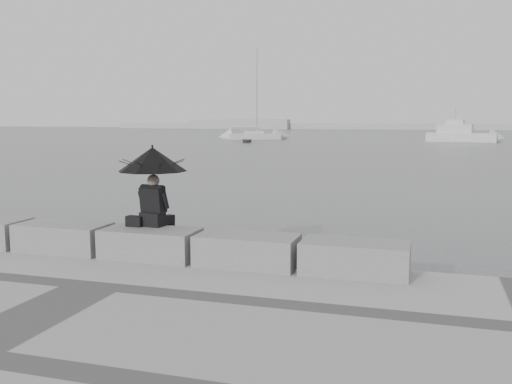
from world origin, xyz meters
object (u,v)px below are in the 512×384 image
(seated_person, at_px, (153,168))
(dinghy, at_px, (247,140))
(sailboat_left, at_px, (254,136))
(motor_cruiser, at_px, (462,135))

(seated_person, distance_m, dinghy, 60.45)
(sailboat_left, distance_m, motor_cruiser, 27.74)
(motor_cruiser, bearing_deg, seated_person, -87.00)
(motor_cruiser, bearing_deg, sailboat_left, -171.53)
(motor_cruiser, height_order, dinghy, motor_cruiser)
(seated_person, bearing_deg, dinghy, 113.48)
(dinghy, bearing_deg, motor_cruiser, -0.12)
(seated_person, relative_size, motor_cruiser, 0.16)
(motor_cruiser, xyz_separation_m, dinghy, (-25.29, -9.97, -0.65))
(sailboat_left, height_order, dinghy, sailboat_left)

